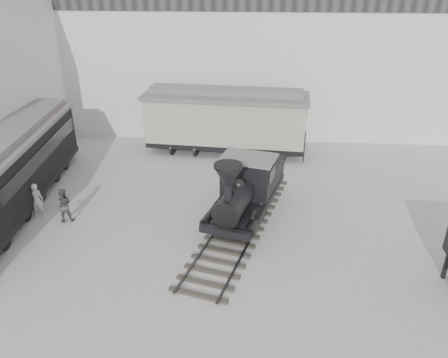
# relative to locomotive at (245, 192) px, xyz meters

# --- Properties ---
(ground) EXTENTS (90.00, 90.00, 0.00)m
(ground) POSITION_rel_locomotive_xyz_m (-0.98, -3.85, -1.33)
(ground) COLOR #9E9E9B
(north_wall) EXTENTS (34.00, 2.51, 11.00)m
(north_wall) POSITION_rel_locomotive_xyz_m (-0.98, 11.13, 4.23)
(north_wall) COLOR silver
(north_wall) RESTS_ON ground
(locomotive) EXTENTS (4.76, 10.41, 3.60)m
(locomotive) POSITION_rel_locomotive_xyz_m (0.00, 0.00, 0.00)
(locomotive) COLOR #352E2A
(locomotive) RESTS_ON ground
(boxcar) EXTENTS (9.93, 3.75, 3.99)m
(boxcar) POSITION_rel_locomotive_xyz_m (-1.45, 7.91, 0.76)
(boxcar) COLOR black
(boxcar) RESTS_ON ground
(passenger_coach) EXTENTS (3.78, 12.95, 3.42)m
(passenger_coach) POSITION_rel_locomotive_xyz_m (-10.92, 0.34, 0.56)
(passenger_coach) COLOR black
(passenger_coach) RESTS_ON ground
(visitor_a) EXTENTS (0.67, 0.51, 1.65)m
(visitor_a) POSITION_rel_locomotive_xyz_m (-9.46, -0.54, -0.50)
(visitor_a) COLOR beige
(visitor_a) RESTS_ON ground
(visitor_b) EXTENTS (0.92, 0.80, 1.60)m
(visitor_b) POSITION_rel_locomotive_xyz_m (-8.07, -0.87, -0.53)
(visitor_b) COLOR #484848
(visitor_b) RESTS_ON ground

